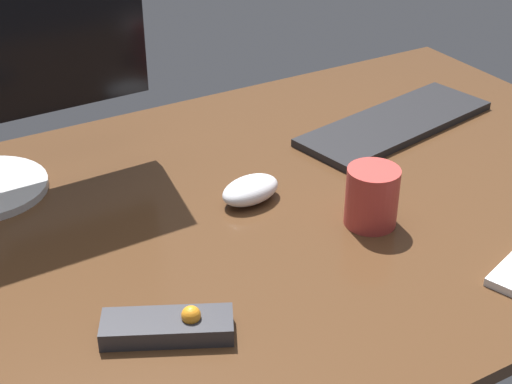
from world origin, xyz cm
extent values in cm
cube|color=#4C301C|center=(0.00, 0.00, 1.00)|extent=(140.00, 84.00, 2.00)
cube|color=black|center=(36.85, 12.50, 2.68)|extent=(40.75, 20.17, 1.36)
ellipsoid|color=silver|center=(1.54, 3.21, 3.84)|extent=(10.72, 7.85, 3.68)
cube|color=#2D2D33|center=(-21.87, -18.37, 3.17)|extent=(16.01, 11.49, 2.34)
sphere|color=orange|center=(-19.35, -19.63, 4.74)|extent=(2.32, 2.32, 2.32)
cylinder|color=#B23833|center=(13.31, -10.79, 6.36)|extent=(7.52, 7.52, 8.72)
camera|label=1|loc=(-47.39, -82.99, 61.62)|focal=53.85mm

